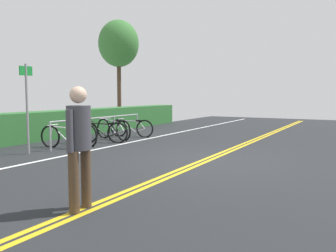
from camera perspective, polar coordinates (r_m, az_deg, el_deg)
ground_plane at (r=8.57m, az=6.18°, el=-5.59°), size 31.32×12.57×0.05m
centre_line_yellow_inner at (r=8.53m, az=6.68°, el=-5.45°), size 28.19×0.10×0.00m
centre_line_yellow_outer at (r=8.59m, az=5.69°, el=-5.37°), size 28.19×0.10×0.00m
bike_lane_stripe_white at (r=10.33m, az=-11.38°, el=-3.66°), size 28.19×0.12×0.00m
bike_rack at (r=11.82m, az=-10.72°, el=0.38°), size 4.31×0.05×0.82m
bicycle_0 at (r=10.73m, az=-16.17°, el=-1.68°), size 0.46×1.69×0.71m
bicycle_1 at (r=11.36m, az=-13.74°, el=-1.26°), size 0.57×1.67×0.70m
bicycle_2 at (r=11.72m, az=-10.35°, el=-0.98°), size 0.66×1.60×0.71m
bicycle_3 at (r=12.52m, az=-8.74°, el=-0.49°), size 0.56×1.78×0.74m
bicycle_4 at (r=13.16m, az=-5.82°, el=-0.31°), size 0.49×1.69×0.69m
pedestrian at (r=4.89m, az=-14.00°, el=-2.17°), size 0.49×0.32×1.67m
sign_post_near at (r=9.94m, az=-21.62°, el=3.84°), size 0.36×0.07×2.34m
hedge_backdrop at (r=14.40m, az=-13.62°, el=0.68°), size 13.26×0.92×0.96m
tree_mid at (r=19.51m, az=-7.89°, el=12.82°), size 2.13×2.13×5.45m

